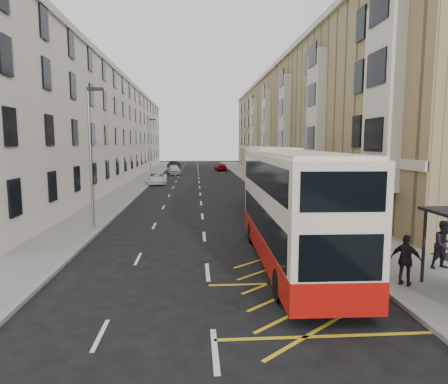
{
  "coord_description": "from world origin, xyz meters",
  "views": [
    {
      "loc": [
        -0.44,
        -11.25,
        5.08
      ],
      "look_at": [
        0.93,
        7.9,
        2.7
      ],
      "focal_mm": 32.0,
      "sensor_mm": 36.0,
      "label": 1
    }
  ],
  "objects": [
    {
      "name": "street_lamp_near",
      "position": [
        -6.35,
        12.0,
        4.64
      ],
      "size": [
        0.93,
        0.18,
        8.0
      ],
      "color": "slate",
      "rests_on": "pavement_left"
    },
    {
      "name": "terrace_right",
      "position": [
        14.88,
        45.38,
        7.52
      ],
      "size": [
        10.75,
        79.0,
        15.25
      ],
      "color": "#9A8959",
      "rests_on": "ground"
    },
    {
      "name": "double_decker_rear",
      "position": [
        5.0,
        17.98,
        2.42
      ],
      "size": [
        3.33,
        12.02,
        4.75
      ],
      "rotation": [
        0.0,
        0.0,
        -0.05
      ],
      "color": "beige",
      "rests_on": "ground"
    },
    {
      "name": "car_silver",
      "position": [
        -3.86,
        52.43,
        0.79
      ],
      "size": [
        2.58,
        4.87,
        1.58
      ],
      "primitive_type": "imported",
      "rotation": [
        0.0,
        0.0,
        0.16
      ],
      "color": "#B2B4BA",
      "rests_on": "ground"
    },
    {
      "name": "car_red",
      "position": [
        4.14,
        61.11,
        0.66
      ],
      "size": [
        2.19,
        4.71,
        1.33
      ],
      "primitive_type": "imported",
      "rotation": [
        0.0,
        0.0,
        3.22
      ],
      "color": "#AD0815",
      "rests_on": "ground"
    },
    {
      "name": "street_lamp_far",
      "position": [
        -6.35,
        42.0,
        4.64
      ],
      "size": [
        0.93,
        0.18,
        8.0
      ],
      "color": "slate",
      "rests_on": "pavement_left"
    },
    {
      "name": "pavement_right",
      "position": [
        8.0,
        30.0,
        0.07
      ],
      "size": [
        4.0,
        120.0,
        0.15
      ],
      "primitive_type": "cube",
      "color": "slate",
      "rests_on": "ground"
    },
    {
      "name": "car_dark",
      "position": [
        -4.85,
        69.93,
        0.69
      ],
      "size": [
        2.47,
        4.41,
        1.38
      ],
      "primitive_type": "imported",
      "rotation": [
        0.0,
        0.0,
        -0.26
      ],
      "color": "black",
      "rests_on": "ground"
    },
    {
      "name": "road_markings",
      "position": [
        0.0,
        45.0,
        0.01
      ],
      "size": [
        10.0,
        110.0,
        0.01
      ],
      "primitive_type": null,
      "color": "silver",
      "rests_on": "ground"
    },
    {
      "name": "kerb_left",
      "position": [
        -6.0,
        30.0,
        0.07
      ],
      "size": [
        0.25,
        120.0,
        0.15
      ],
      "primitive_type": "cube",
      "color": "gray",
      "rests_on": "ground"
    },
    {
      "name": "terrace_left",
      "position": [
        -13.43,
        45.5,
        6.52
      ],
      "size": [
        9.18,
        79.0,
        13.25
      ],
      "color": "silver",
      "rests_on": "ground"
    },
    {
      "name": "guard_railing",
      "position": [
        6.25,
        5.75,
        0.86
      ],
      "size": [
        0.06,
        6.56,
        1.01
      ],
      "color": "red",
      "rests_on": "pavement_right"
    },
    {
      "name": "pavement_left",
      "position": [
        -7.5,
        30.0,
        0.07
      ],
      "size": [
        3.0,
        120.0,
        0.15
      ],
      "primitive_type": "cube",
      "color": "slate",
      "rests_on": "ground"
    },
    {
      "name": "pedestrian_mid",
      "position": [
        9.24,
        3.31,
        1.11
      ],
      "size": [
        0.98,
        0.8,
        1.91
      ],
      "primitive_type": "imported",
      "rotation": [
        0.0,
        0.0,
        0.08
      ],
      "color": "black",
      "rests_on": "pavement_right"
    },
    {
      "name": "pedestrian_far",
      "position": [
        6.8,
        1.64,
        1.04
      ],
      "size": [
        1.08,
        1.02,
        1.79
      ],
      "primitive_type": "imported",
      "rotation": [
        0.0,
        0.0,
        2.42
      ],
      "color": "black",
      "rests_on": "pavement_right"
    },
    {
      "name": "kerb_right",
      "position": [
        6.0,
        30.0,
        0.07
      ],
      "size": [
        0.25,
        120.0,
        0.15
      ],
      "primitive_type": "cube",
      "color": "gray",
      "rests_on": "ground"
    },
    {
      "name": "double_decker_front",
      "position": [
        3.52,
        4.69,
        2.4
      ],
      "size": [
        2.97,
        11.89,
        4.72
      ],
      "rotation": [
        0.0,
        0.0,
        -0.02
      ],
      "color": "beige",
      "rests_on": "ground"
    },
    {
      "name": "white_van",
      "position": [
        -5.2,
        37.88,
        0.73
      ],
      "size": [
        2.65,
        5.33,
        1.45
      ],
      "primitive_type": "imported",
      "rotation": [
        0.0,
        0.0,
        0.05
      ],
      "color": "silver",
      "rests_on": "ground"
    },
    {
      "name": "ground",
      "position": [
        0.0,
        0.0,
        0.0
      ],
      "size": [
        200.0,
        200.0,
        0.0
      ],
      "primitive_type": "plane",
      "color": "black",
      "rests_on": "ground"
    }
  ]
}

